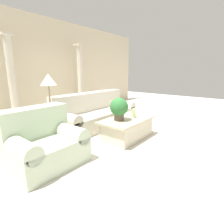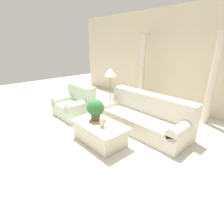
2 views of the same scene
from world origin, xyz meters
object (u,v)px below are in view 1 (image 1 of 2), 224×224
potted_plant (119,108)px  sofa_long (96,113)px  floor_lamp (49,85)px  coffee_table (127,128)px  loveseat (43,142)px

potted_plant → sofa_long: bearing=67.6°
floor_lamp → sofa_long: bearing=-2.2°
coffee_table → potted_plant: size_ratio=2.71×
potted_plant → floor_lamp: size_ratio=0.34×
loveseat → potted_plant: size_ratio=2.28×
sofa_long → potted_plant: potted_plant is taller
floor_lamp → loveseat: bearing=-129.7°
sofa_long → loveseat: size_ratio=2.19×
sofa_long → floor_lamp: bearing=177.8°
sofa_long → coffee_table: sofa_long is taller
coffee_table → potted_plant: potted_plant is taller
coffee_table → floor_lamp: 1.96m
loveseat → floor_lamp: (0.69, 0.83, 0.85)m
loveseat → potted_plant: 1.65m
sofa_long → potted_plant: (-0.48, -1.17, 0.38)m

